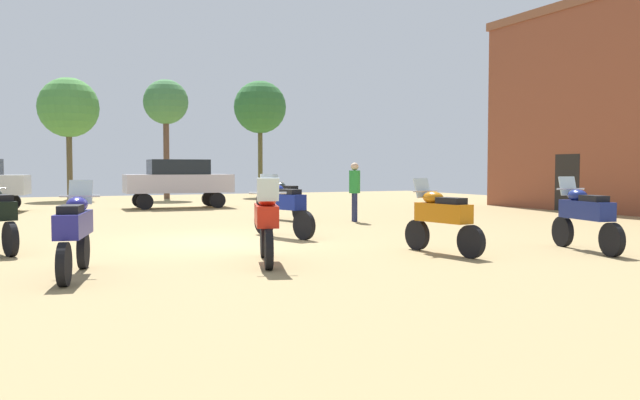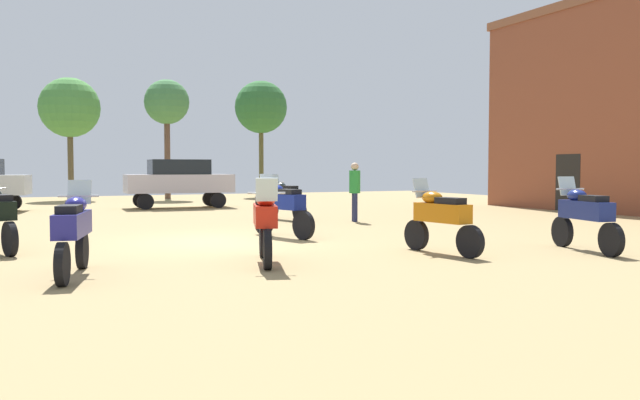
{
  "view_description": "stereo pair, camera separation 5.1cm",
  "coord_description": "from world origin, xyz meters",
  "px_view_note": "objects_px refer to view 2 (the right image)",
  "views": [
    {
      "loc": [
        -4.13,
        -13.98,
        1.66
      ],
      "look_at": [
        3.81,
        2.67,
        0.75
      ],
      "focal_mm": 36.33,
      "sensor_mm": 36.0,
      "label": 1
    },
    {
      "loc": [
        -4.08,
        -14.0,
        1.66
      ],
      "look_at": [
        3.81,
        2.67,
        0.75
      ],
      "focal_mm": 36.33,
      "sensor_mm": 36.0,
      "label": 2
    }
  ],
  "objects_px": {
    "person_1": "(355,187)",
    "tree_7": "(167,104)",
    "motorcycle_4": "(282,206)",
    "motorcycle_10": "(73,229)",
    "motorcycle_3": "(285,197)",
    "motorcycle_8": "(585,215)",
    "tree_2": "(261,108)",
    "tree_4": "(70,108)",
    "motorcycle_2": "(441,217)",
    "motorcycle_1": "(265,221)",
    "car_3": "(179,180)"
  },
  "relations": [
    {
      "from": "motorcycle_8",
      "to": "car_3",
      "type": "relative_size",
      "value": 0.5
    },
    {
      "from": "motorcycle_4",
      "to": "person_1",
      "type": "relative_size",
      "value": 1.17
    },
    {
      "from": "motorcycle_2",
      "to": "tree_2",
      "type": "bearing_deg",
      "value": 69.49
    },
    {
      "from": "motorcycle_3",
      "to": "motorcycle_8",
      "type": "distance_m",
      "value": 10.1
    },
    {
      "from": "tree_4",
      "to": "motorcycle_1",
      "type": "bearing_deg",
      "value": -87.41
    },
    {
      "from": "motorcycle_4",
      "to": "motorcycle_10",
      "type": "distance_m",
      "value": 6.26
    },
    {
      "from": "motorcycle_2",
      "to": "tree_7",
      "type": "height_order",
      "value": "tree_7"
    },
    {
      "from": "motorcycle_10",
      "to": "motorcycle_8",
      "type": "bearing_deg",
      "value": 7.26
    },
    {
      "from": "tree_2",
      "to": "tree_4",
      "type": "distance_m",
      "value": 10.57
    },
    {
      "from": "motorcycle_2",
      "to": "motorcycle_8",
      "type": "relative_size",
      "value": 0.94
    },
    {
      "from": "motorcycle_1",
      "to": "motorcycle_8",
      "type": "xyz_separation_m",
      "value": [
        6.26,
        -1.19,
        -0.0
      ]
    },
    {
      "from": "tree_7",
      "to": "car_3",
      "type": "bearing_deg",
      "value": -98.94
    },
    {
      "from": "tree_2",
      "to": "motorcycle_10",
      "type": "bearing_deg",
      "value": -115.83
    },
    {
      "from": "motorcycle_8",
      "to": "person_1",
      "type": "distance_m",
      "value": 8.25
    },
    {
      "from": "motorcycle_10",
      "to": "tree_7",
      "type": "height_order",
      "value": "tree_7"
    },
    {
      "from": "motorcycle_1",
      "to": "tree_2",
      "type": "bearing_deg",
      "value": -92.46
    },
    {
      "from": "motorcycle_3",
      "to": "person_1",
      "type": "distance_m",
      "value": 2.34
    },
    {
      "from": "motorcycle_4",
      "to": "motorcycle_8",
      "type": "xyz_separation_m",
      "value": [
        4.41,
        -4.98,
        -0.01
      ]
    },
    {
      "from": "motorcycle_10",
      "to": "tree_4",
      "type": "height_order",
      "value": "tree_4"
    },
    {
      "from": "motorcycle_3",
      "to": "car_3",
      "type": "bearing_deg",
      "value": 89.09
    },
    {
      "from": "car_3",
      "to": "tree_4",
      "type": "relative_size",
      "value": 0.68
    },
    {
      "from": "tree_4",
      "to": "motorcycle_8",
      "type": "bearing_deg",
      "value": -74.76
    },
    {
      "from": "person_1",
      "to": "tree_4",
      "type": "height_order",
      "value": "tree_4"
    },
    {
      "from": "tree_7",
      "to": "motorcycle_10",
      "type": "bearing_deg",
      "value": -105.2
    },
    {
      "from": "motorcycle_4",
      "to": "person_1",
      "type": "xyz_separation_m",
      "value": [
        3.7,
        3.23,
        0.33
      ]
    },
    {
      "from": "tree_2",
      "to": "motorcycle_3",
      "type": "bearing_deg",
      "value": -107.77
    },
    {
      "from": "motorcycle_10",
      "to": "person_1",
      "type": "bearing_deg",
      "value": 53.47
    },
    {
      "from": "motorcycle_3",
      "to": "motorcycle_8",
      "type": "bearing_deg",
      "value": -89.17
    },
    {
      "from": "motorcycle_3",
      "to": "person_1",
      "type": "xyz_separation_m",
      "value": [
        1.66,
        -1.61,
        0.35
      ]
    },
    {
      "from": "motorcycle_4",
      "to": "motorcycle_8",
      "type": "bearing_deg",
      "value": -64.95
    },
    {
      "from": "motorcycle_1",
      "to": "motorcycle_2",
      "type": "relative_size",
      "value": 1.0
    },
    {
      "from": "motorcycle_8",
      "to": "tree_2",
      "type": "xyz_separation_m",
      "value": [
        3.11,
        26.94,
        4.49
      ]
    },
    {
      "from": "person_1",
      "to": "tree_7",
      "type": "bearing_deg",
      "value": 22.12
    },
    {
      "from": "motorcycle_1",
      "to": "motorcycle_3",
      "type": "height_order",
      "value": "motorcycle_1"
    },
    {
      "from": "motorcycle_3",
      "to": "motorcycle_10",
      "type": "xyz_separation_m",
      "value": [
        -6.99,
        -8.66,
        0.01
      ]
    },
    {
      "from": "car_3",
      "to": "motorcycle_3",
      "type": "bearing_deg",
      "value": -165.52
    },
    {
      "from": "motorcycle_1",
      "to": "car_3",
      "type": "height_order",
      "value": "car_3"
    },
    {
      "from": "motorcycle_3",
      "to": "tree_4",
      "type": "bearing_deg",
      "value": 93.36
    },
    {
      "from": "motorcycle_10",
      "to": "motorcycle_2",
      "type": "bearing_deg",
      "value": 12.13
    },
    {
      "from": "motorcycle_2",
      "to": "tree_7",
      "type": "relative_size",
      "value": 0.32
    },
    {
      "from": "motorcycle_3",
      "to": "motorcycle_10",
      "type": "distance_m",
      "value": 11.13
    },
    {
      "from": "car_3",
      "to": "person_1",
      "type": "bearing_deg",
      "value": -157.91
    },
    {
      "from": "motorcycle_10",
      "to": "tree_7",
      "type": "bearing_deg",
      "value": 89.1
    },
    {
      "from": "motorcycle_2",
      "to": "motorcycle_8",
      "type": "height_order",
      "value": "motorcycle_8"
    },
    {
      "from": "motorcycle_2",
      "to": "person_1",
      "type": "bearing_deg",
      "value": 66.42
    },
    {
      "from": "car_3",
      "to": "tree_7",
      "type": "bearing_deg",
      "value": -6.34
    },
    {
      "from": "motorcycle_2",
      "to": "tree_7",
      "type": "xyz_separation_m",
      "value": [
        0.12,
        24.93,
        4.41
      ]
    },
    {
      "from": "tree_7",
      "to": "tree_2",
      "type": "bearing_deg",
      "value": 10.74
    },
    {
      "from": "motorcycle_10",
      "to": "tree_2",
      "type": "height_order",
      "value": "tree_2"
    },
    {
      "from": "motorcycle_2",
      "to": "tree_2",
      "type": "distance_m",
      "value": 27.07
    }
  ]
}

